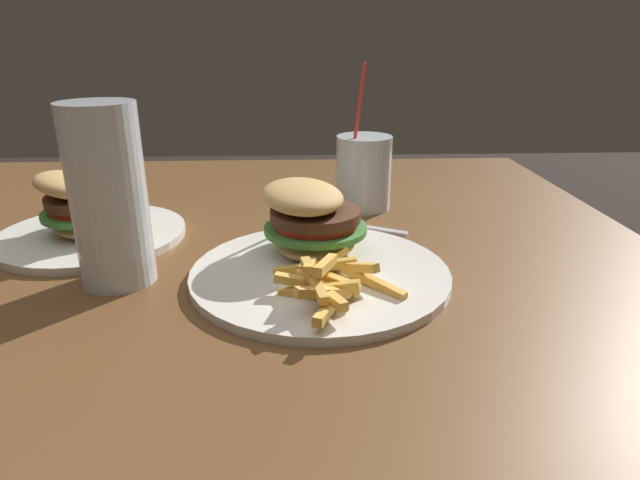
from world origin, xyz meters
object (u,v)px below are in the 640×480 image
spoon (321,217)px  juice_glass (363,175)px  beer_glass (110,203)px  meal_plate_near (316,245)px  meal_plate_far (87,217)px

spoon → juice_glass: bearing=-109.2°
beer_glass → spoon: 0.30m
meal_plate_near → spoon: size_ratio=1.82×
meal_plate_near → beer_glass: (-0.02, 0.21, 0.06)m
meal_plate_near → juice_glass: 0.24m
meal_plate_near → beer_glass: size_ratio=1.49×
meal_plate_far → beer_glass: bearing=-148.6°
meal_plate_near → meal_plate_far: size_ratio=1.19×
juice_glass → spoon: bearing=132.3°
juice_glass → meal_plate_far: bearing=107.9°
meal_plate_near → spoon: (0.16, -0.01, -0.02)m
spoon → beer_glass: bearing=68.0°
spoon → meal_plate_far: meal_plate_far is taller
meal_plate_near → meal_plate_far: bearing=70.0°
juice_glass → meal_plate_near: bearing=160.5°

